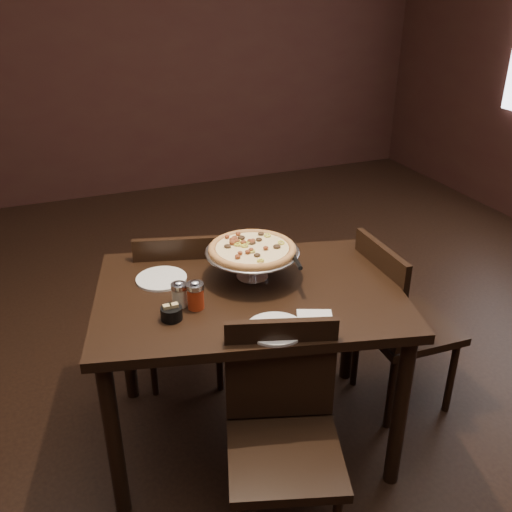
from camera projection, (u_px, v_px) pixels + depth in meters
name	position (u px, v px, depth m)	size (l,w,h in m)	color
room	(285.00, 134.00, 2.12)	(6.04, 7.04, 2.84)	black
dining_table	(249.00, 311.00, 2.38)	(1.40, 1.10, 0.78)	black
pizza_stand	(252.00, 249.00, 2.37)	(0.40, 0.40, 0.16)	silver
parmesan_shaker	(179.00, 294.00, 2.20)	(0.06, 0.06, 0.11)	beige
pepper_flake_shaker	(195.00, 295.00, 2.18)	(0.07, 0.07, 0.12)	maroon
packet_caddy	(171.00, 313.00, 2.12)	(0.08, 0.08, 0.06)	black
napkin_stack	(315.00, 320.00, 2.12)	(0.13, 0.13, 0.01)	silver
plate_left	(161.00, 279.00, 2.41)	(0.21, 0.21, 0.01)	white
plate_near	(275.00, 329.00, 2.07)	(0.22, 0.22, 0.01)	white
serving_spatula	(297.00, 262.00, 2.27)	(0.13, 0.13, 0.02)	silver
chair_far	(183.00, 302.00, 2.82)	(0.50, 0.50, 0.88)	black
chair_near	(283.00, 429.00, 2.05)	(0.51, 0.51, 0.86)	black
chair_side	(396.00, 319.00, 2.67)	(0.43, 0.43, 0.88)	black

